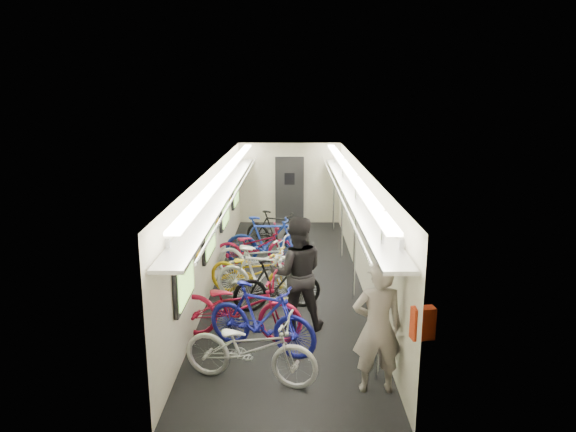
{
  "coord_description": "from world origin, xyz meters",
  "views": [
    {
      "loc": [
        0.11,
        -10.1,
        3.82
      ],
      "look_at": [
        -0.01,
        1.02,
        1.15
      ],
      "focal_mm": 32.0,
      "sensor_mm": 36.0,
      "label": 1
    }
  ],
  "objects_px": {
    "bicycle_0": "(250,348)",
    "passenger_mid": "(297,273)",
    "backpack": "(423,323)",
    "bicycle_1": "(261,318)",
    "passenger_near": "(377,328)"
  },
  "relations": [
    {
      "from": "bicycle_0",
      "to": "passenger_mid",
      "type": "height_order",
      "value": "passenger_mid"
    },
    {
      "from": "bicycle_0",
      "to": "backpack",
      "type": "relative_size",
      "value": 4.93
    },
    {
      "from": "bicycle_1",
      "to": "backpack",
      "type": "relative_size",
      "value": 4.73
    },
    {
      "from": "bicycle_0",
      "to": "backpack",
      "type": "xyz_separation_m",
      "value": [
        2.04,
        -0.88,
        0.79
      ]
    },
    {
      "from": "bicycle_1",
      "to": "passenger_near",
      "type": "relative_size",
      "value": 1.01
    },
    {
      "from": "passenger_near",
      "to": "backpack",
      "type": "height_order",
      "value": "passenger_near"
    },
    {
      "from": "passenger_mid",
      "to": "passenger_near",
      "type": "bearing_deg",
      "value": 114.61
    },
    {
      "from": "bicycle_0",
      "to": "passenger_mid",
      "type": "relative_size",
      "value": 0.98
    },
    {
      "from": "bicycle_1",
      "to": "backpack",
      "type": "xyz_separation_m",
      "value": [
        1.95,
        -1.71,
        0.74
      ]
    },
    {
      "from": "bicycle_0",
      "to": "passenger_near",
      "type": "bearing_deg",
      "value": -82.1
    },
    {
      "from": "passenger_near",
      "to": "backpack",
      "type": "distance_m",
      "value": 0.88
    },
    {
      "from": "bicycle_1",
      "to": "passenger_mid",
      "type": "xyz_separation_m",
      "value": [
        0.53,
        0.84,
        0.41
      ]
    },
    {
      "from": "bicycle_1",
      "to": "passenger_mid",
      "type": "relative_size",
      "value": 0.94
    },
    {
      "from": "passenger_mid",
      "to": "backpack",
      "type": "relative_size",
      "value": 5.01
    },
    {
      "from": "bicycle_0",
      "to": "bicycle_1",
      "type": "relative_size",
      "value": 1.04
    }
  ]
}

